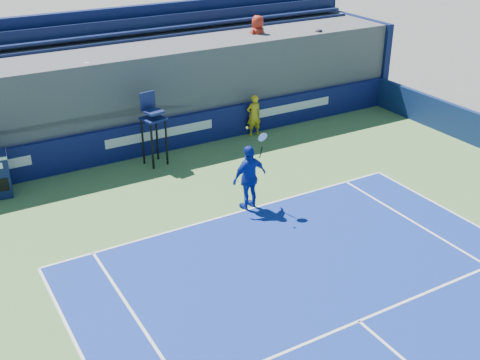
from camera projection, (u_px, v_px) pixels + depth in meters
ball_person at (254, 115)px, 22.33m from camera, size 0.60×0.41×1.57m
back_hoarding at (160, 136)px, 20.99m from camera, size 20.40×0.21×1.20m
umpire_chair at (153, 121)px, 19.66m from camera, size 0.82×0.82×2.48m
tennis_player at (249, 177)px, 17.12m from camera, size 1.19×0.61×2.57m
stadium_seating at (136, 87)px, 22.04m from camera, size 21.00×4.05×4.40m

